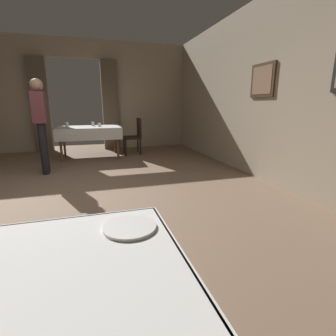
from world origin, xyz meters
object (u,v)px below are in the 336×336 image
(dining_table_mid, at_px, (89,130))
(chair_mid_right, at_px, (135,134))
(plate_near_c, at_px, (130,227))
(person_waiter_by_doorway, at_px, (40,119))
(glass_mid_b, at_px, (67,124))
(glass_mid_c, at_px, (93,124))
(glass_mid_a, at_px, (99,125))

(dining_table_mid, bearing_deg, chair_mid_right, 5.48)
(plate_near_c, distance_m, person_waiter_by_doorway, 4.27)
(chair_mid_right, height_order, plate_near_c, chair_mid_right)
(chair_mid_right, bearing_deg, dining_table_mid, -174.52)
(glass_mid_b, xyz_separation_m, glass_mid_c, (0.61, 0.08, 0.00))
(person_waiter_by_doorway, bearing_deg, chair_mid_right, 37.09)
(dining_table_mid, bearing_deg, glass_mid_c, 67.41)
(dining_table_mid, height_order, glass_mid_c, glass_mid_c)
(plate_near_c, relative_size, glass_mid_b, 2.18)
(plate_near_c, height_order, glass_mid_a, glass_mid_a)
(dining_table_mid, xyz_separation_m, glass_mid_c, (0.10, 0.24, 0.14))
(glass_mid_a, bearing_deg, dining_table_mid, 175.04)
(dining_table_mid, height_order, chair_mid_right, chair_mid_right)
(glass_mid_c, bearing_deg, glass_mid_a, -60.93)
(glass_mid_c, distance_m, person_waiter_by_doorway, 1.88)
(glass_mid_a, bearing_deg, person_waiter_by_doorway, -128.43)
(chair_mid_right, distance_m, glass_mid_a, 0.94)
(plate_near_c, distance_m, glass_mid_c, 5.76)
(glass_mid_a, height_order, glass_mid_b, glass_mid_b)
(chair_mid_right, relative_size, glass_mid_c, 8.67)
(plate_near_c, xyz_separation_m, glass_mid_b, (-0.69, 5.68, 0.05))
(plate_near_c, bearing_deg, dining_table_mid, 91.90)
(glass_mid_b, relative_size, glass_mid_c, 1.00)
(chair_mid_right, xyz_separation_m, glass_mid_a, (-0.89, -0.13, 0.28))
(glass_mid_c, bearing_deg, glass_mid_b, -172.38)
(dining_table_mid, distance_m, glass_mid_b, 0.55)
(chair_mid_right, height_order, person_waiter_by_doorway, person_waiter_by_doorway)
(chair_mid_right, relative_size, glass_mid_a, 10.40)
(plate_near_c, height_order, person_waiter_by_doorway, person_waiter_by_doorway)
(plate_near_c, distance_m, glass_mid_a, 5.49)
(glass_mid_a, bearing_deg, glass_mid_c, 119.07)
(dining_table_mid, relative_size, glass_mid_b, 14.06)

